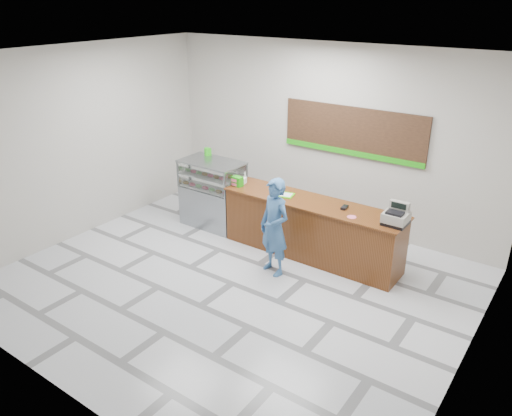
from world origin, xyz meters
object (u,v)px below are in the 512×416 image
Objects in this scene: sales_counter at (311,229)px; display_case at (213,193)px; serving_tray at (283,195)px; customer at (274,227)px; cash_register at (396,216)px.

display_case is at bearing -179.99° from sales_counter.
serving_tray is 0.25× the size of customer.
display_case is at bearing 165.18° from serving_tray.
display_case is 1.70m from serving_tray.
cash_register reaches higher than serving_tray.
display_case is 0.81× the size of customer.
customer is at bearing -80.18° from serving_tray.
display_case reaches higher than serving_tray.
serving_tray is at bearing 179.29° from cash_register.
customer is (0.35, -0.81, -0.22)m from serving_tray.
serving_tray is (-2.04, 0.00, -0.12)m from cash_register.
display_case is 3.73m from cash_register.
sales_counter is 1.99× the size of customer.
cash_register is 2.04m from serving_tray.
sales_counter is 8.59× the size of cash_register.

